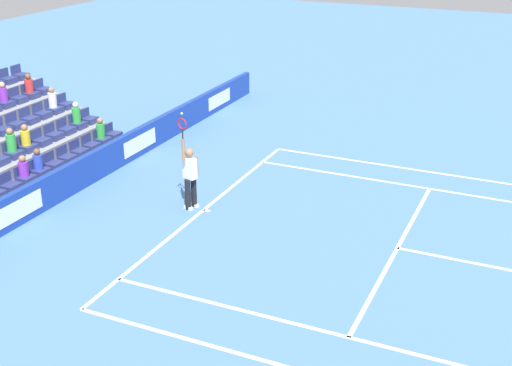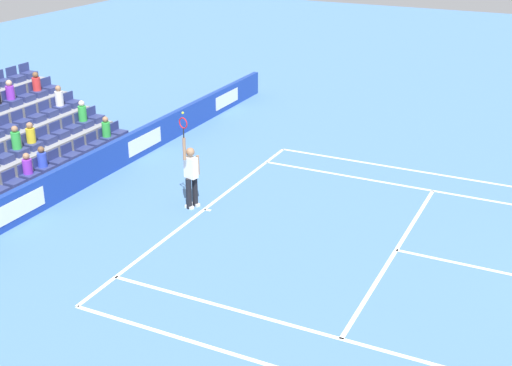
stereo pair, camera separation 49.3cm
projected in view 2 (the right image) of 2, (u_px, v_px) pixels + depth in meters
The scene contains 8 objects.
line_baseline at pixel (204, 209), 19.20m from camera, with size 10.97×0.10×0.01m, color white.
line_service at pixel (396, 250), 16.99m from camera, with size 8.23×0.10×0.01m, color white.
line_singles_sideline_left at pixel (363, 345), 13.40m from camera, with size 0.10×11.89×0.01m, color white.
line_singles_sideline_right at pixel (448, 193), 20.22m from camera, with size 0.10×11.89×0.01m, color white.
line_doubles_sideline_right at pixel (457, 178), 21.36m from camera, with size 0.10×11.89×0.01m, color white.
line_centre_mark at pixel (208, 210), 19.16m from camera, with size 0.10×0.20×0.01m, color white.
sponsor_barrier at pixel (87, 170), 20.66m from camera, with size 23.45×0.22×0.95m.
tennis_player at pixel (191, 175), 18.97m from camera, with size 0.51×0.41×2.85m.
Camera 2 is at (15.04, -2.98, 8.12)m, focal length 48.02 mm.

